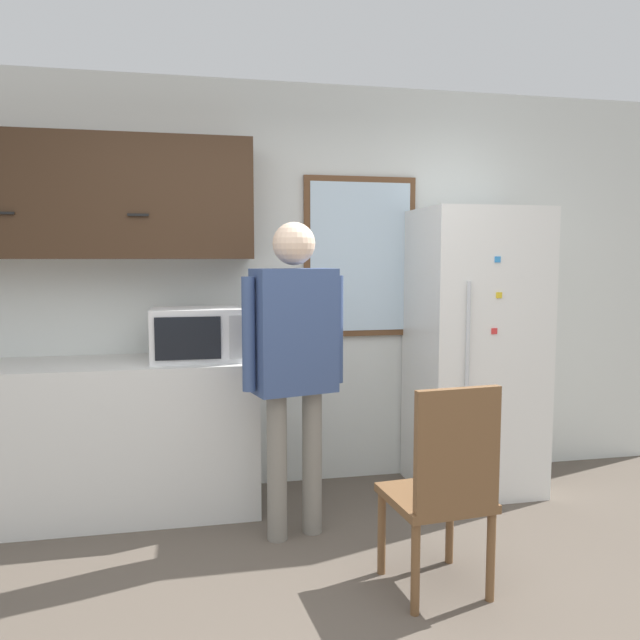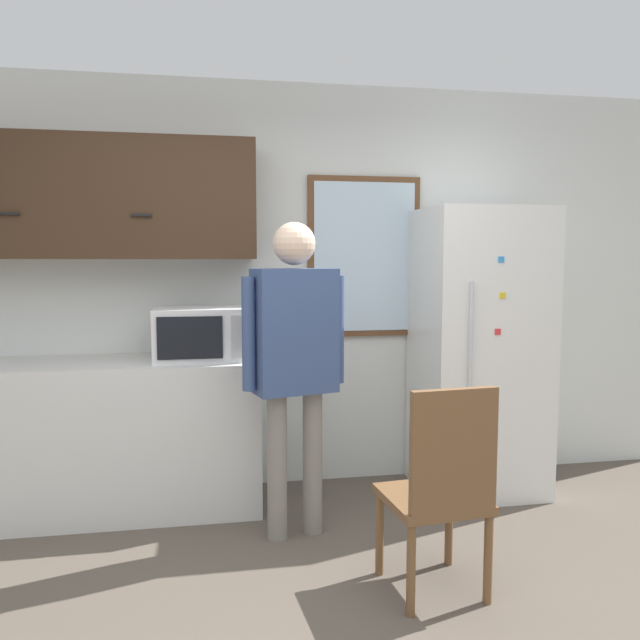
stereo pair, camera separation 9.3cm
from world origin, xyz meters
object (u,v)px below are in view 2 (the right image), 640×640
object	(u,v)px
microwave	(199,334)
refrigerator	(479,351)
person	(295,347)
chair	(442,485)

from	to	relation	value
microwave	refrigerator	bearing A→B (deg)	0.15
microwave	refrigerator	world-z (taller)	refrigerator
person	refrigerator	size ratio (longest dim) A/B	0.93
microwave	person	xyz separation A→B (m)	(0.52, -0.50, -0.02)
refrigerator	chair	size ratio (longest dim) A/B	1.88
chair	refrigerator	bearing A→B (deg)	-125.86
refrigerator	chair	xyz separation A→B (m)	(-0.74, -1.26, -0.40)
refrigerator	chair	bearing A→B (deg)	-120.31
person	refrigerator	bearing A→B (deg)	7.13
microwave	person	size ratio (longest dim) A/B	0.31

